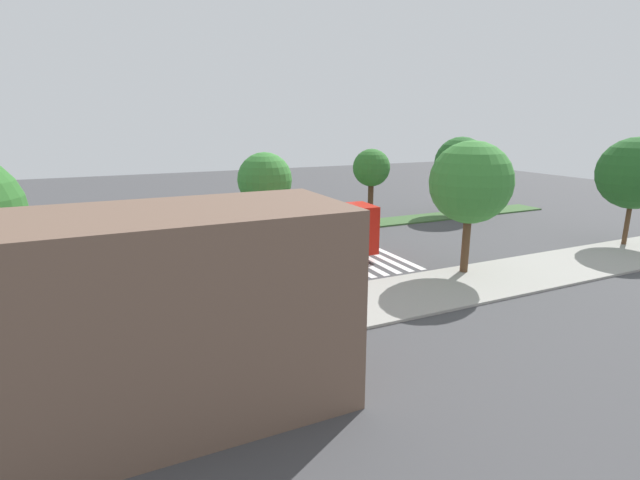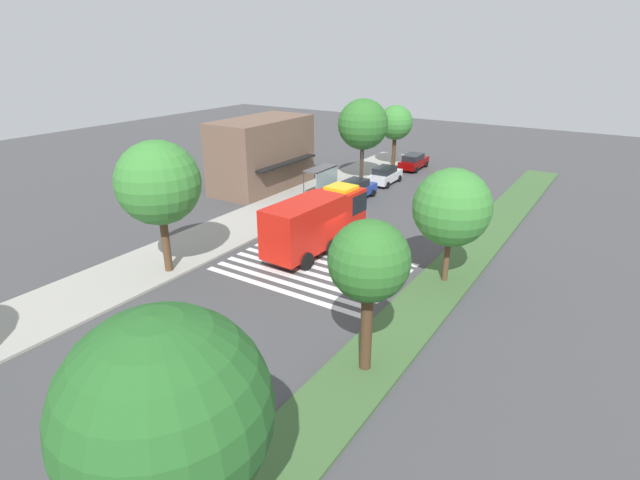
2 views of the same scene
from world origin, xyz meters
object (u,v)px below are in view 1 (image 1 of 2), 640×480
Objects in this scene: sidewalk_tree_far_west at (635,173)px; median_tree_center at (265,180)px; bus_stop_shelter at (144,292)px; parked_car_west at (122,296)px; fire_truck at (308,233)px; median_tree_far_west at (461,163)px; bench_near_shelter at (237,305)px; median_tree_west at (371,169)px; sidewalk_tree_west at (471,183)px.

median_tree_center is at bearing -32.02° from sidewalk_tree_far_west.
bus_stop_shelter is at bearing 0.90° from sidewalk_tree_far_west.
fire_truck is at bearing -161.04° from parked_car_west.
parked_car_west is at bearing -3.67° from sidewalk_tree_far_west.
median_tree_far_west is at bearing -156.74° from parked_car_west.
median_tree_center is at bearing -87.84° from fire_truck.
fire_truck is 1.86× the size of parked_car_west.
bench_near_shelter is 29.88m from sidewalk_tree_far_west.
median_tree_far_west is at bearing -150.40° from bench_near_shelter.
sidewalk_tree_far_west reaches higher than median_tree_center.
median_tree_far_west is (-30.23, -14.91, 3.19)m from bus_stop_shelter.
bench_near_shelter is at bearing 47.27° from fire_truck.
median_tree_far_west is 1.14× the size of median_tree_west.
median_tree_center is (19.75, -0.00, -0.56)m from median_tree_far_west.
median_tree_far_west reaches higher than fire_truck.
bench_near_shelter is (-4.00, -0.01, -1.30)m from bus_stop_shelter.
sidewalk_tree_far_west reaches higher than median_tree_west.
median_tree_center is at bearing -0.00° from median_tree_west.
median_tree_west is at bearing 0.00° from median_tree_far_west.
median_tree_west reaches higher than parked_car_west.
median_tree_west is 9.78m from median_tree_center.
sidewalk_tree_far_west reaches higher than median_tree_far_west.
median_tree_west reaches higher than fire_truck.
sidewalk_tree_west is at bearing 147.39° from fire_truck.
median_tree_west is at bearing -47.38° from sidewalk_tree_far_west.
bus_stop_shelter is 4.20m from bench_near_shelter.
bus_stop_shelter is 0.54× the size of median_tree_center.
parked_car_west is 19.68m from sidewalk_tree_west.
median_tree_center reaches higher than bus_stop_shelter.
sidewalk_tree_west is at bearing 50.04° from median_tree_far_west.
sidewalk_tree_far_west is at bearing 102.73° from median_tree_far_west.
parked_car_west is 33.63m from median_tree_far_west.
median_tree_far_west is 19.76m from median_tree_center.
parked_car_west is 3.01m from bus_stop_shelter.
bus_stop_shelter reaches higher than bench_near_shelter.
parked_car_west is 0.60× the size of sidewalk_tree_west.
sidewalk_tree_west is 1.19× the size of median_tree_center.
fire_truck is 1.12× the size of sidewalk_tree_far_west.
median_tree_west is at bearing -143.62° from bus_stop_shelter.
bench_near_shelter is at bearing 152.46° from parked_car_west.
median_tree_center is (-0.14, -8.75, 2.41)m from fire_truck.
sidewalk_tree_far_west is at bearing -178.99° from bench_near_shelter.
sidewalk_tree_west is at bearing 175.23° from parked_car_west.
median_tree_west is 1.00× the size of median_tree_center.
fire_truck reaches higher than parked_car_west.
median_tree_center reaches higher than fire_truck.
fire_truck is 8.96m from bench_near_shelter.
parked_car_west is at bearing -29.37° from bench_near_shelter.
bus_stop_shelter is 18.55m from sidewalk_tree_west.
median_tree_far_west is (-31.06, -12.19, 4.19)m from parked_car_west.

